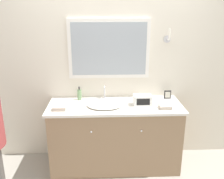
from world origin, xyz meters
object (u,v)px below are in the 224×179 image
(sink_basin, at_px, (105,104))
(appliance_box, at_px, (142,100))
(soap_bottle, at_px, (79,94))
(picture_frame, at_px, (168,95))

(sink_basin, xyz_separation_m, appliance_box, (0.47, 0.01, 0.04))
(soap_bottle, bearing_deg, sink_basin, -34.24)
(appliance_box, bearing_deg, soap_bottle, 164.81)
(soap_bottle, relative_size, appliance_box, 0.79)
(sink_basin, distance_m, appliance_box, 0.47)
(sink_basin, bearing_deg, soap_bottle, 145.76)
(sink_basin, bearing_deg, appliance_box, 0.90)
(appliance_box, bearing_deg, sink_basin, -179.10)
(soap_bottle, distance_m, picture_frame, 1.16)
(appliance_box, height_order, picture_frame, appliance_box)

